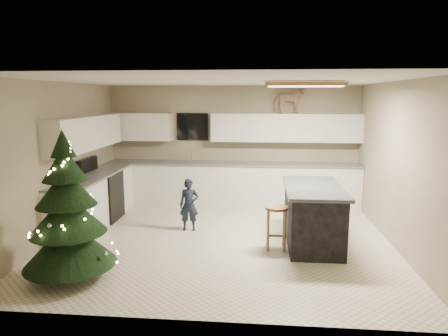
# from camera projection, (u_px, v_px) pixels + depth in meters

# --- Properties ---
(ground_plane) EXTENTS (5.50, 5.50, 0.00)m
(ground_plane) POSITION_uv_depth(u_px,v_px,m) (222.00, 239.00, 6.69)
(ground_plane) COLOR beige
(room_shell) EXTENTS (5.52, 5.02, 2.61)m
(room_shell) POSITION_uv_depth(u_px,v_px,m) (223.00, 135.00, 6.39)
(room_shell) COLOR tan
(room_shell) RESTS_ON ground_plane
(cabinetry) EXTENTS (5.50, 3.20, 2.00)m
(cabinetry) POSITION_uv_depth(u_px,v_px,m) (186.00, 175.00, 8.26)
(cabinetry) COLOR white
(cabinetry) RESTS_ON ground_plane
(island) EXTENTS (0.90, 1.70, 0.95)m
(island) POSITION_uv_depth(u_px,v_px,m) (313.00, 215.00, 6.42)
(island) COLOR black
(island) RESTS_ON ground_plane
(bar_stool) EXTENTS (0.36, 0.36, 0.68)m
(bar_stool) POSITION_uv_depth(u_px,v_px,m) (276.00, 217.00, 6.18)
(bar_stool) COLOR brown
(bar_stool) RESTS_ON ground_plane
(christmas_tree) EXTENTS (1.22, 1.18, 1.95)m
(christmas_tree) POSITION_uv_depth(u_px,v_px,m) (68.00, 218.00, 5.15)
(christmas_tree) COLOR #3F2816
(christmas_tree) RESTS_ON ground_plane
(toddler) EXTENTS (0.36, 0.25, 0.93)m
(toddler) POSITION_uv_depth(u_px,v_px,m) (189.00, 205.00, 7.06)
(toddler) COLOR black
(toddler) RESTS_ON ground_plane
(rocking_horse) EXTENTS (0.65, 0.33, 0.55)m
(rocking_horse) POSITION_uv_depth(u_px,v_px,m) (289.00, 100.00, 8.47)
(rocking_horse) COLOR brown
(rocking_horse) RESTS_ON cabinetry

